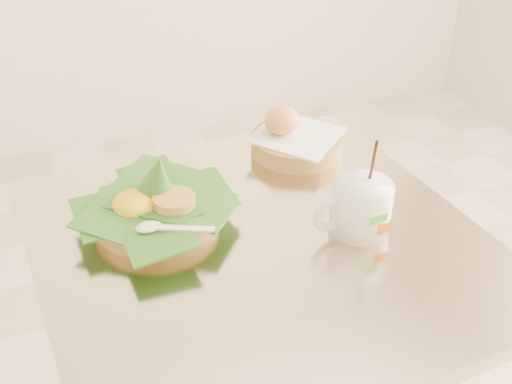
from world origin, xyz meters
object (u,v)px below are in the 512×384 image
object	(u,v)px
cafe_table	(260,338)
rice_basket	(155,203)
bread_basket	(294,139)
coffee_mug	(360,206)

from	to	relation	value
cafe_table	rice_basket	xyz separation A→B (m)	(-0.15, 0.11, 0.26)
bread_basket	cafe_table	bearing A→B (deg)	-122.36
rice_basket	bread_basket	bearing A→B (deg)	24.99
cafe_table	bread_basket	world-z (taller)	bread_basket
cafe_table	rice_basket	size ratio (longest dim) A/B	2.93
rice_basket	coffee_mug	distance (m)	0.34
cafe_table	bread_basket	bearing A→B (deg)	57.64
rice_basket	bread_basket	world-z (taller)	rice_basket
bread_basket	coffee_mug	xyz separation A→B (m)	(-0.00, -0.28, 0.02)
coffee_mug	cafe_table	bearing A→B (deg)	171.90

